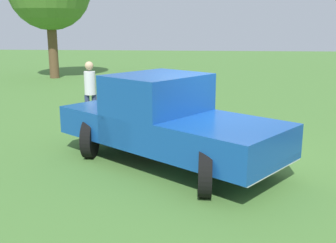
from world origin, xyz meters
TOP-DOWN VIEW (x-y plane):
  - ground_plane at (0.00, 0.00)m, footprint 80.00×80.00m
  - pickup_truck at (-0.37, 1.03)m, footprint 4.42×5.03m
  - person_bystander at (2.78, 3.47)m, footprint 0.40×0.40m

SIDE VIEW (x-z plane):
  - ground_plane at x=0.00m, z-range 0.00..0.00m
  - pickup_truck at x=-0.37m, z-range 0.04..1.88m
  - person_bystander at x=2.78m, z-range 0.13..1.95m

